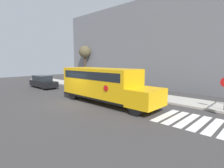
% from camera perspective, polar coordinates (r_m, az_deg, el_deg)
% --- Properties ---
extents(ground_plane, '(60.00, 60.00, 0.00)m').
position_cam_1_polar(ground_plane, '(15.43, -12.07, -5.87)').
color(ground_plane, '#3A3838').
extents(sidewalk_strip, '(44.00, 3.00, 0.15)m').
position_cam_1_polar(sidewalk_strip, '(19.74, 3.67, -2.57)').
color(sidewalk_strip, '#B2ADA3').
rests_on(sidewalk_strip, ground).
extents(building_backdrop, '(32.00, 4.00, 11.36)m').
position_cam_1_polar(building_backdrop, '(24.87, 13.64, 12.29)').
color(building_backdrop, slate).
rests_on(building_backdrop, ground).
extents(crosswalk_stripes, '(5.40, 3.20, 0.01)m').
position_cam_1_polar(crosswalk_stripes, '(11.32, 28.56, -11.57)').
color(crosswalk_stripes, white).
rests_on(crosswalk_stripes, ground).
extents(school_bus, '(9.29, 2.57, 2.92)m').
position_cam_1_polar(school_bus, '(14.72, -2.85, 0.25)').
color(school_bus, '#EAA80F').
rests_on(school_bus, ground).
extents(parked_car, '(4.75, 1.72, 1.63)m').
position_cam_1_polar(parked_car, '(24.71, -21.60, 0.65)').
color(parked_car, black).
rests_on(parked_car, ground).
extents(tree_near_sidewalk, '(2.03, 2.03, 6.09)m').
position_cam_1_polar(tree_near_sidewalk, '(30.63, -8.85, 9.98)').
color(tree_near_sidewalk, '#423323').
rests_on(tree_near_sidewalk, ground).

